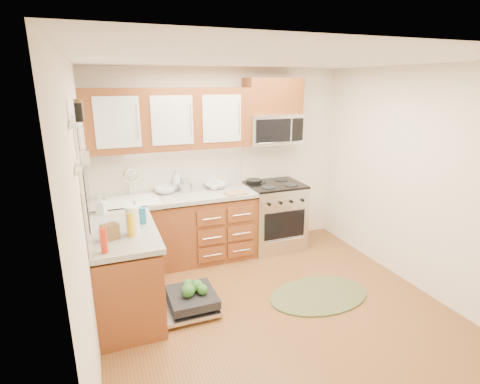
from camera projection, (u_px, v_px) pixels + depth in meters
name	position (u px, v px, depth m)	size (l,w,h in m)	color
floor	(274.00, 308.00, 3.98)	(3.50, 3.50, 0.00)	brown
ceiling	(282.00, 60.00, 3.28)	(3.50, 3.50, 0.00)	white
wall_back	(222.00, 162.00, 5.20)	(3.50, 0.04, 2.50)	white
wall_front	(420.00, 283.00, 2.06)	(3.50, 0.04, 2.50)	white
wall_left	(84.00, 219.00, 3.03)	(0.04, 3.50, 2.50)	white
wall_right	(417.00, 180.00, 4.23)	(0.04, 3.50, 2.50)	white
base_cabinet_back	(177.00, 232.00, 4.91)	(2.05, 0.60, 0.85)	#5F2815
base_cabinet_left	(126.00, 274.00, 3.84)	(0.60, 1.25, 0.85)	#5F2815
countertop_back	(176.00, 197.00, 4.77)	(2.07, 0.64, 0.05)	#ABA79C
countertop_left	(123.00, 231.00, 3.71)	(0.64, 1.27, 0.05)	#ABA79C
backsplash_back	(170.00, 169.00, 4.95)	(2.05, 0.02, 0.57)	beige
backsplash_left	(87.00, 204.00, 3.52)	(0.02, 1.25, 0.57)	beige
upper_cabinets	(169.00, 119.00, 4.62)	(2.05, 0.35, 0.75)	#5F2815
cabinet_over_mw	(273.00, 96.00, 5.03)	(0.76, 0.35, 0.47)	#5F2815
range	(274.00, 216.00, 5.36)	(0.76, 0.64, 0.95)	silver
microwave	(273.00, 129.00, 5.13)	(0.76, 0.38, 0.40)	silver
sink	(134.00, 210.00, 4.60)	(0.62, 0.50, 0.26)	white
dishwasher	(188.00, 301.00, 3.93)	(0.70, 0.60, 0.20)	silver
window	(83.00, 170.00, 3.40)	(0.03, 1.05, 1.05)	white
window_blind	(81.00, 133.00, 3.32)	(0.02, 0.96, 0.40)	white
shelf_upper	(74.00, 123.00, 2.50)	(0.04, 0.40, 0.03)	white
shelf_lower	(79.00, 167.00, 2.59)	(0.04, 0.40, 0.03)	white
rug	(319.00, 295.00, 4.21)	(1.17, 0.76, 0.02)	#566037
skillet	(254.00, 181.00, 5.29)	(0.23, 0.23, 0.04)	black
stock_pot	(185.00, 187.00, 4.95)	(0.19, 0.19, 0.11)	silver
cutting_board	(236.00, 193.00, 4.83)	(0.27, 0.17, 0.02)	#A26E4A
canister	(185.00, 184.00, 4.99)	(0.10, 0.10, 0.16)	silver
paper_towel_roll	(133.00, 221.00, 3.52)	(0.13, 0.13, 0.27)	white
mustard_bottle	(131.00, 224.00, 3.48)	(0.07, 0.07, 0.23)	yellow
red_bottle	(104.00, 241.00, 3.14)	(0.06, 0.06, 0.22)	red
wooden_box	(110.00, 232.00, 3.42)	(0.14, 0.10, 0.14)	brown
blue_carton	(141.00, 216.00, 3.80)	(0.10, 0.06, 0.17)	teal
bowl_a	(216.00, 185.00, 5.10)	(0.29, 0.29, 0.07)	#999999
bowl_b	(165.00, 190.00, 4.86)	(0.27, 0.27, 0.08)	#999999
cup	(214.00, 187.00, 5.00)	(0.12, 0.12, 0.09)	#999999
soap_bottle_a	(177.00, 180.00, 4.97)	(0.11, 0.11, 0.28)	#999999
soap_bottle_b	(101.00, 205.00, 4.08)	(0.09, 0.10, 0.21)	#999999
soap_bottle_c	(135.00, 208.00, 4.02)	(0.14, 0.14, 0.18)	#999999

